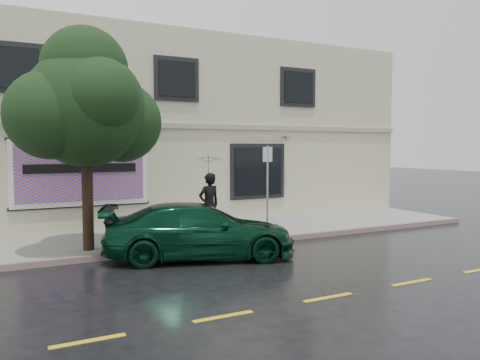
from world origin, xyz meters
name	(u,v)px	position (x,y,z in m)	size (l,w,h in m)	color
ground	(243,259)	(0.00, 0.00, 0.00)	(90.00, 90.00, 0.00)	black
sidewalk	(196,235)	(0.00, 3.25, 0.07)	(20.00, 3.50, 0.15)	gray
curb	(219,245)	(0.00, 1.50, 0.07)	(20.00, 0.18, 0.16)	slate
road_marking	(328,297)	(0.00, -3.50, 0.01)	(19.00, 0.12, 0.01)	gold
building	(145,132)	(0.00, 9.00, 3.50)	(20.00, 8.12, 7.00)	beige
billboard	(82,173)	(-3.20, 4.92, 2.05)	(4.30, 0.16, 2.20)	white
car	(200,231)	(-0.95, 0.59, 0.71)	(2.15, 4.88, 1.42)	black
pedestrian	(209,205)	(0.09, 2.40, 1.12)	(0.71, 0.46, 1.94)	black
umbrella	(209,160)	(0.09, 2.40, 2.48)	(1.06, 1.06, 0.78)	black
street_tree	(86,109)	(-3.47, 2.20, 3.86)	(3.07, 3.07, 5.26)	black
fire_hydrant	(152,226)	(-1.50, 3.00, 0.50)	(0.30, 0.28, 0.72)	silver
sign_pole	(267,182)	(1.71, 1.70, 1.79)	(0.34, 0.06, 2.76)	#969A9E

